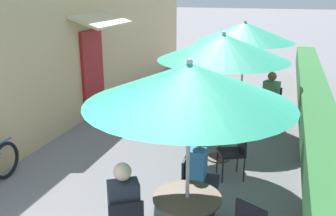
# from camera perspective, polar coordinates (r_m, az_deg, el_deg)

# --- Properties ---
(cafe_facade_wall) EXTENTS (0.98, 13.52, 4.20)m
(cafe_facade_wall) POSITION_cam_1_polar(r_m,az_deg,el_deg) (9.76, -11.01, 11.85)
(cafe_facade_wall) COLOR #D6B784
(cafe_facade_wall) RESTS_ON ground_plane
(planter_hedge) EXTENTS (0.60, 12.52, 1.01)m
(planter_hedge) POSITION_cam_1_polar(r_m,az_deg,el_deg) (8.97, 21.13, 0.30)
(planter_hedge) COLOR tan
(planter_hedge) RESTS_ON ground_plane
(patio_table_near) EXTENTS (0.81, 0.81, 0.72)m
(patio_table_near) POSITION_cam_1_polar(r_m,az_deg,el_deg) (4.60, 2.91, -15.36)
(patio_table_near) COLOR brown
(patio_table_near) RESTS_ON ground_plane
(patio_umbrella_near) EXTENTS (2.28, 2.28, 2.35)m
(patio_umbrella_near) POSITION_cam_1_polar(r_m,az_deg,el_deg) (3.97, 3.26, 3.71)
(patio_umbrella_near) COLOR #B7B7BC
(patio_umbrella_near) RESTS_ON ground_plane
(cafe_chair_near_right) EXTENTS (0.42, 0.42, 0.87)m
(cafe_chair_near_right) POSITION_cam_1_polar(r_m,az_deg,el_deg) (5.25, 3.85, -11.10)
(cafe_chair_near_right) COLOR black
(cafe_chair_near_right) RESTS_ON ground_plane
(seated_patron_near_right) EXTENTS (0.41, 0.35, 1.25)m
(seated_patron_near_right) POSITION_cam_1_polar(r_m,az_deg,el_deg) (5.15, 5.12, -9.58)
(seated_patron_near_right) COLOR #23232D
(seated_patron_near_right) RESTS_ON ground_plane
(seated_patron_near_back) EXTENTS (0.48, 0.51, 1.25)m
(seated_patron_near_back) POSITION_cam_1_polar(r_m,az_deg,el_deg) (4.41, -6.81, -14.76)
(seated_patron_near_back) COLOR #23232D
(seated_patron_near_back) RESTS_ON ground_plane
(patio_table_mid) EXTENTS (0.81, 0.81, 0.72)m
(patio_table_mid) POSITION_cam_1_polar(r_m,az_deg,el_deg) (6.94, 7.87, -3.59)
(patio_table_mid) COLOR brown
(patio_table_mid) RESTS_ON ground_plane
(patio_umbrella_mid) EXTENTS (2.28, 2.28, 2.35)m
(patio_umbrella_mid) POSITION_cam_1_polar(r_m,az_deg,el_deg) (6.54, 8.45, 9.14)
(patio_umbrella_mid) COLOR #B7B7BC
(patio_umbrella_mid) RESTS_ON ground_plane
(cafe_chair_mid_left) EXTENTS (0.53, 0.53, 0.87)m
(cafe_chair_mid_left) POSITION_cam_1_polar(r_m,az_deg,el_deg) (6.31, 10.26, -6.16)
(cafe_chair_mid_left) COLOR black
(cafe_chair_mid_left) RESTS_ON ground_plane
(cafe_chair_mid_right) EXTENTS (0.53, 0.53, 0.87)m
(cafe_chair_mid_right) POSITION_cam_1_polar(r_m,az_deg,el_deg) (7.61, 5.88, -1.73)
(cafe_chair_mid_right) COLOR black
(cafe_chair_mid_right) RESTS_ON ground_plane
(coffee_cup_mid) EXTENTS (0.07, 0.07, 0.09)m
(coffee_cup_mid) POSITION_cam_1_polar(r_m,az_deg,el_deg) (6.90, 8.41, -1.69)
(coffee_cup_mid) COLOR white
(coffee_cup_mid) RESTS_ON patio_table_mid
(patio_table_far) EXTENTS (0.81, 0.81, 0.72)m
(patio_table_far) POSITION_cam_1_polar(r_m,az_deg,el_deg) (9.24, 11.03, 1.69)
(patio_table_far) COLOR brown
(patio_table_far) RESTS_ON ground_plane
(patio_umbrella_far) EXTENTS (2.28, 2.28, 2.35)m
(patio_umbrella_far) POSITION_cam_1_polar(r_m,az_deg,el_deg) (8.94, 11.62, 11.26)
(patio_umbrella_far) COLOR #B7B7BC
(patio_umbrella_far) RESTS_ON ground_plane
(cafe_chair_far_left) EXTENTS (0.51, 0.51, 0.87)m
(cafe_chair_far_left) POSITION_cam_1_polar(r_m,az_deg,el_deg) (9.02, 15.45, 0.84)
(cafe_chair_far_left) COLOR black
(cafe_chair_far_left) RESTS_ON ground_plane
(seated_patron_far_left) EXTENTS (0.44, 0.49, 1.25)m
(seated_patron_far_left) POSITION_cam_1_polar(r_m,az_deg,el_deg) (8.87, 15.26, 1.72)
(seated_patron_far_left) COLOR #23232D
(seated_patron_far_left) RESTS_ON ground_plane
(cafe_chair_far_right) EXTENTS (0.51, 0.51, 0.87)m
(cafe_chair_far_right) POSITION_cam_1_polar(r_m,az_deg,el_deg) (9.52, 6.83, 2.25)
(cafe_chair_far_right) COLOR black
(cafe_chair_far_right) RESTS_ON ground_plane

